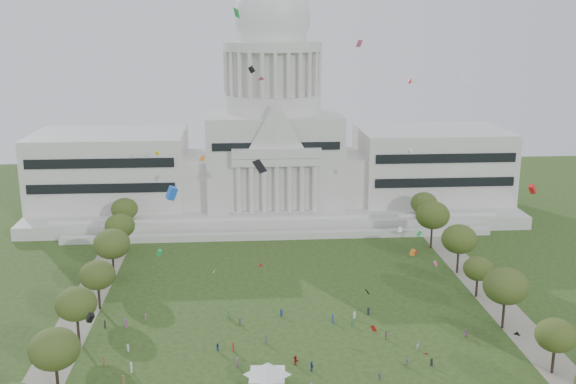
# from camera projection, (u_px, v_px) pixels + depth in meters

# --- Properties ---
(ground) EXTENTS (400.00, 400.00, 0.00)m
(ground) POSITION_uv_depth(u_px,v_px,m) (306.00, 377.00, 124.58)
(ground) COLOR #2D461B
(ground) RESTS_ON ground
(capitol) EXTENTS (160.00, 64.50, 91.30)m
(capitol) POSITION_uv_depth(u_px,v_px,m) (273.00, 147.00, 228.84)
(capitol) COLOR silver
(capitol) RESTS_ON ground
(path_left) EXTENTS (8.00, 160.00, 0.04)m
(path_left) POSITION_uv_depth(u_px,v_px,m) (79.00, 316.00, 150.17)
(path_left) COLOR gray
(path_left) RESTS_ON ground
(path_right) EXTENTS (8.00, 160.00, 0.04)m
(path_right) POSITION_uv_depth(u_px,v_px,m) (498.00, 304.00, 156.97)
(path_right) COLOR gray
(path_right) RESTS_ON ground
(row_tree_l_1) EXTENTS (8.86, 8.86, 12.59)m
(row_tree_l_1) POSITION_uv_depth(u_px,v_px,m) (54.00, 349.00, 116.38)
(row_tree_l_1) COLOR black
(row_tree_l_1) RESTS_ON ground
(row_tree_r_1) EXTENTS (7.58, 7.58, 10.78)m
(row_tree_r_1) POSITION_uv_depth(u_px,v_px,m) (556.00, 335.00, 124.28)
(row_tree_r_1) COLOR black
(row_tree_r_1) RESTS_ON ground
(row_tree_l_2) EXTENTS (8.42, 8.42, 11.97)m
(row_tree_l_2) POSITION_uv_depth(u_px,v_px,m) (76.00, 304.00, 136.01)
(row_tree_l_2) COLOR black
(row_tree_l_2) RESTS_ON ground
(row_tree_r_2) EXTENTS (9.55, 9.55, 13.58)m
(row_tree_r_2) POSITION_uv_depth(u_px,v_px,m) (506.00, 286.00, 142.18)
(row_tree_r_2) COLOR black
(row_tree_r_2) RESTS_ON ground
(row_tree_l_3) EXTENTS (8.12, 8.12, 11.55)m
(row_tree_l_3) POSITION_uv_depth(u_px,v_px,m) (97.00, 275.00, 152.21)
(row_tree_l_3) COLOR black
(row_tree_l_3) RESTS_ON ground
(row_tree_r_3) EXTENTS (7.01, 7.01, 9.98)m
(row_tree_r_3) POSITION_uv_depth(u_px,v_px,m) (478.00, 269.00, 159.31)
(row_tree_r_3) COLOR black
(row_tree_r_3) RESTS_ON ground
(row_tree_l_4) EXTENTS (9.29, 9.29, 13.21)m
(row_tree_l_4) POSITION_uv_depth(u_px,v_px,m) (112.00, 244.00, 169.80)
(row_tree_l_4) COLOR black
(row_tree_l_4) RESTS_ON ground
(row_tree_r_4) EXTENTS (9.19, 9.19, 13.06)m
(row_tree_r_4) POSITION_uv_depth(u_px,v_px,m) (459.00, 239.00, 173.82)
(row_tree_r_4) COLOR black
(row_tree_r_4) RESTS_ON ground
(row_tree_l_5) EXTENTS (8.33, 8.33, 11.85)m
(row_tree_l_5) POSITION_uv_depth(u_px,v_px,m) (120.00, 226.00, 187.92)
(row_tree_l_5) COLOR black
(row_tree_l_5) RESTS_ON ground
(row_tree_r_5) EXTENTS (9.82, 9.82, 13.96)m
(row_tree_r_5) POSITION_uv_depth(u_px,v_px,m) (433.00, 215.00, 193.04)
(row_tree_r_5) COLOR black
(row_tree_r_5) RESTS_ON ground
(row_tree_l_6) EXTENTS (8.19, 8.19, 11.64)m
(row_tree_l_6) POSITION_uv_depth(u_px,v_px,m) (124.00, 209.00, 205.36)
(row_tree_l_6) COLOR black
(row_tree_l_6) RESTS_ON ground
(row_tree_r_6) EXTENTS (8.42, 8.42, 11.97)m
(row_tree_r_6) POSITION_uv_depth(u_px,v_px,m) (424.00, 203.00, 210.90)
(row_tree_r_6) COLOR black
(row_tree_r_6) RESTS_ON ground
(event_tent) EXTENTS (9.47, 9.47, 4.93)m
(event_tent) POSITION_uv_depth(u_px,v_px,m) (267.00, 369.00, 119.95)
(event_tent) COLOR #4C4C4C
(event_tent) RESTS_ON ground
(person_0) EXTENTS (0.86, 0.92, 1.58)m
(person_0) POSITION_uv_depth(u_px,v_px,m) (466.00, 333.00, 140.49)
(person_0) COLOR #994C8C
(person_0) RESTS_ON ground
(person_2) EXTENTS (0.94, 1.02, 1.79)m
(person_2) POSITION_uv_depth(u_px,v_px,m) (418.00, 345.00, 134.97)
(person_2) COLOR silver
(person_2) RESTS_ON ground
(person_3) EXTENTS (0.97, 1.33, 1.84)m
(person_3) POSITION_uv_depth(u_px,v_px,m) (379.00, 376.00, 123.12)
(person_3) COLOR #4C4C51
(person_3) RESTS_ON ground
(person_4) EXTENTS (1.03, 1.29, 1.93)m
(person_4) POSITION_uv_depth(u_px,v_px,m) (312.00, 366.00, 126.63)
(person_4) COLOR navy
(person_4) RESTS_ON ground
(person_5) EXTENTS (1.56, 1.95, 1.98)m
(person_5) POSITION_uv_depth(u_px,v_px,m) (296.00, 360.00, 128.83)
(person_5) COLOR #B21E1E
(person_5) RESTS_ON ground
(person_8) EXTENTS (0.94, 0.81, 1.65)m
(person_8) POSITION_uv_depth(u_px,v_px,m) (218.00, 347.00, 134.38)
(person_8) COLOR navy
(person_8) RESTS_ON ground
(person_9) EXTENTS (0.99, 1.09, 1.52)m
(person_9) POSITION_uv_depth(u_px,v_px,m) (407.00, 362.00, 128.70)
(person_9) COLOR #4C4C51
(person_9) RESTS_ON ground
(person_10) EXTENTS (0.89, 1.16, 1.75)m
(person_10) POSITION_uv_depth(u_px,v_px,m) (386.00, 335.00, 139.23)
(person_10) COLOR #994C8C
(person_10) RESTS_ON ground
(distant_crowd) EXTENTS (66.83, 32.94, 1.93)m
(distant_crowd) POSITION_uv_depth(u_px,v_px,m) (227.00, 344.00, 135.69)
(distant_crowd) COLOR #4C4C51
(distant_crowd) RESTS_ON ground
(kite_swarm) EXTENTS (72.22, 102.11, 63.76)m
(kite_swarm) POSITION_uv_depth(u_px,v_px,m) (318.00, 205.00, 120.25)
(kite_swarm) COLOR red
(kite_swarm) RESTS_ON ground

